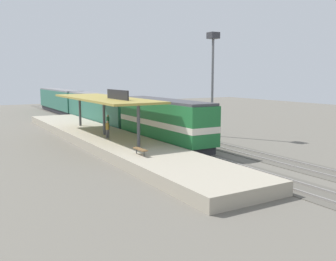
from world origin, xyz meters
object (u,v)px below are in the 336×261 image
object	(u,v)px
platform_bench	(140,149)
passenger_carriage_front	(100,109)
locomotive	(164,121)
person_walking	(108,122)
passenger_carriage_rear	(60,100)
person_waiting	(107,128)
light_mast	(213,62)

from	to	relation	value
platform_bench	passenger_carriage_front	xyz separation A→B (m)	(6.00, 24.85, 0.97)
locomotive	person_walking	bearing A→B (deg)	114.41
locomotive	person_walking	distance (m)	7.62
passenger_carriage_rear	person_walking	world-z (taller)	passenger_carriage_rear
person_waiting	person_walking	size ratio (longest dim) A/B	1.00
locomotive	passenger_carriage_rear	xyz separation A→B (m)	(0.00, 38.80, -0.10)
platform_bench	light_mast	size ratio (longest dim) A/B	0.15
locomotive	passenger_carriage_rear	size ratio (longest dim) A/B	0.72
platform_bench	passenger_carriage_front	size ratio (longest dim) A/B	0.08
locomotive	person_walking	size ratio (longest dim) A/B	8.44
person_waiting	light_mast	bearing A→B (deg)	2.59
person_walking	locomotive	bearing A→B (deg)	-65.59
locomotive	passenger_carriage_front	bearing A→B (deg)	90.00
passenger_carriage_rear	light_mast	size ratio (longest dim) A/B	1.71
platform_bench	passenger_carriage_rear	world-z (taller)	passenger_carriage_rear
platform_bench	passenger_carriage_rear	bearing A→B (deg)	82.51
passenger_carriage_front	person_waiting	bearing A→B (deg)	-107.87
platform_bench	person_walking	xyz separation A→B (m)	(2.86, 13.77, 0.51)
locomotive	person_waiting	distance (m)	5.55
platform_bench	passenger_carriage_rear	size ratio (longest dim) A/B	0.08
passenger_carriage_rear	light_mast	world-z (taller)	light_mast
locomotive	platform_bench	bearing A→B (deg)	-131.23
light_mast	person_waiting	world-z (taller)	light_mast
person_walking	person_waiting	bearing A→B (deg)	-112.10
platform_bench	locomotive	world-z (taller)	locomotive
platform_bench	person_walking	bearing A→B (deg)	78.28
person_waiting	person_walking	distance (m)	5.53
platform_bench	person_waiting	size ratio (longest dim) A/B	0.99
person_walking	passenger_carriage_rear	bearing A→B (deg)	84.37
passenger_carriage_front	person_walking	bearing A→B (deg)	-105.84
passenger_carriage_front	light_mast	world-z (taller)	light_mast
platform_bench	locomotive	distance (m)	9.17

